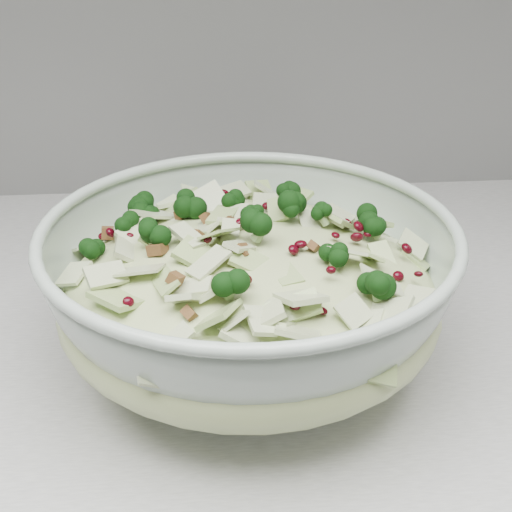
% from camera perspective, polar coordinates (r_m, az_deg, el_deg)
% --- Properties ---
extents(mixing_bowl, '(0.36, 0.36, 0.13)m').
position_cam_1_polar(mixing_bowl, '(0.55, -0.53, -3.08)').
color(mixing_bowl, '#A7B8A9').
rests_on(mixing_bowl, counter).
extents(salad, '(0.38, 0.38, 0.13)m').
position_cam_1_polar(salad, '(0.54, -0.54, -1.23)').
color(salad, beige).
rests_on(salad, mixing_bowl).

